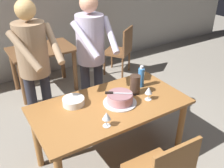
{
  "coord_description": "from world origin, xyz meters",
  "views": [
    {
      "loc": [
        -1.1,
        -1.79,
        2.12
      ],
      "look_at": [
        0.09,
        0.11,
        0.9
      ],
      "focal_mm": 40.01,
      "sensor_mm": 36.0,
      "label": 1
    }
  ],
  "objects_px": {
    "person_standing_beside": "(34,63)",
    "background_table": "(43,58)",
    "cake_knife": "(113,93)",
    "background_chair_0": "(121,49)",
    "plate_stack": "(73,101)",
    "wine_glass_far": "(106,116)",
    "water_bottle": "(141,77)",
    "cake_on_platter": "(120,99)",
    "main_dining_table": "(110,113)",
    "hurricane_lamp": "(135,84)",
    "person_cutting_cake": "(91,52)",
    "wine_glass_near": "(149,91)"
  },
  "relations": [
    {
      "from": "person_standing_beside",
      "to": "background_table",
      "type": "xyz_separation_m",
      "value": [
        0.45,
        1.29,
        -0.5
      ]
    },
    {
      "from": "cake_knife",
      "to": "background_chair_0",
      "type": "xyz_separation_m",
      "value": [
        1.31,
        1.8,
        -0.37
      ]
    },
    {
      "from": "person_standing_beside",
      "to": "background_table",
      "type": "distance_m",
      "value": 1.46
    },
    {
      "from": "background_chair_0",
      "to": "background_table",
      "type": "bearing_deg",
      "value": 174.24
    },
    {
      "from": "cake_knife",
      "to": "plate_stack",
      "type": "bearing_deg",
      "value": 151.98
    },
    {
      "from": "wine_glass_far",
      "to": "water_bottle",
      "type": "height_order",
      "value": "water_bottle"
    },
    {
      "from": "cake_on_platter",
      "to": "main_dining_table",
      "type": "bearing_deg",
      "value": 156.87
    },
    {
      "from": "plate_stack",
      "to": "hurricane_lamp",
      "type": "xyz_separation_m",
      "value": [
        0.65,
        -0.15,
        0.07
      ]
    },
    {
      "from": "cake_knife",
      "to": "person_cutting_cake",
      "type": "xyz_separation_m",
      "value": [
        0.09,
        0.62,
        0.21
      ]
    },
    {
      "from": "main_dining_table",
      "to": "background_chair_0",
      "type": "distance_m",
      "value": 2.25
    },
    {
      "from": "plate_stack",
      "to": "hurricane_lamp",
      "type": "height_order",
      "value": "hurricane_lamp"
    },
    {
      "from": "cake_on_platter",
      "to": "water_bottle",
      "type": "height_order",
      "value": "water_bottle"
    },
    {
      "from": "water_bottle",
      "to": "cake_on_platter",
      "type": "bearing_deg",
      "value": -156.71
    },
    {
      "from": "cake_on_platter",
      "to": "background_table",
      "type": "distance_m",
      "value": 2.0
    },
    {
      "from": "cake_on_platter",
      "to": "background_table",
      "type": "height_order",
      "value": "cake_on_platter"
    },
    {
      "from": "wine_glass_near",
      "to": "wine_glass_far",
      "type": "distance_m",
      "value": 0.61
    },
    {
      "from": "wine_glass_near",
      "to": "background_chair_0",
      "type": "xyz_separation_m",
      "value": [
        0.96,
        1.94,
        -0.36
      ]
    },
    {
      "from": "hurricane_lamp",
      "to": "cake_on_platter",
      "type": "bearing_deg",
      "value": -162.1
    },
    {
      "from": "plate_stack",
      "to": "wine_glass_far",
      "type": "distance_m",
      "value": 0.49
    },
    {
      "from": "water_bottle",
      "to": "background_chair_0",
      "type": "distance_m",
      "value": 1.91
    },
    {
      "from": "wine_glass_near",
      "to": "hurricane_lamp",
      "type": "bearing_deg",
      "value": 103.52
    },
    {
      "from": "person_standing_beside",
      "to": "background_chair_0",
      "type": "xyz_separation_m",
      "value": [
        1.87,
        1.15,
        -0.58
      ]
    },
    {
      "from": "main_dining_table",
      "to": "background_chair_0",
      "type": "height_order",
      "value": "background_chair_0"
    },
    {
      "from": "main_dining_table",
      "to": "cake_on_platter",
      "type": "height_order",
      "value": "cake_on_platter"
    },
    {
      "from": "cake_knife",
      "to": "wine_glass_far",
      "type": "height_order",
      "value": "wine_glass_far"
    },
    {
      "from": "main_dining_table",
      "to": "hurricane_lamp",
      "type": "xyz_separation_m",
      "value": [
        0.33,
        0.04,
        0.22
      ]
    },
    {
      "from": "wine_glass_near",
      "to": "wine_glass_far",
      "type": "relative_size",
      "value": 1.0
    },
    {
      "from": "wine_glass_far",
      "to": "background_table",
      "type": "xyz_separation_m",
      "value": [
        0.13,
        2.23,
        -0.28
      ]
    },
    {
      "from": "wine_glass_far",
      "to": "hurricane_lamp",
      "type": "height_order",
      "value": "hurricane_lamp"
    },
    {
      "from": "cake_knife",
      "to": "background_chair_0",
      "type": "height_order",
      "value": "background_chair_0"
    },
    {
      "from": "background_table",
      "to": "person_standing_beside",
      "type": "bearing_deg",
      "value": -109.06
    },
    {
      "from": "main_dining_table",
      "to": "wine_glass_far",
      "type": "relative_size",
      "value": 10.81
    },
    {
      "from": "wine_glass_far",
      "to": "background_chair_0",
      "type": "height_order",
      "value": "background_chair_0"
    },
    {
      "from": "plate_stack",
      "to": "background_chair_0",
      "type": "bearing_deg",
      "value": 44.32
    },
    {
      "from": "background_chair_0",
      "to": "person_cutting_cake",
      "type": "bearing_deg",
      "value": -135.82
    },
    {
      "from": "wine_glass_far",
      "to": "plate_stack",
      "type": "bearing_deg",
      "value": 102.3
    },
    {
      "from": "water_bottle",
      "to": "hurricane_lamp",
      "type": "xyz_separation_m",
      "value": [
        -0.15,
        -0.09,
        -0.01
      ]
    },
    {
      "from": "cake_knife",
      "to": "main_dining_table",
      "type": "bearing_deg",
      "value": -175.02
    },
    {
      "from": "plate_stack",
      "to": "person_standing_beside",
      "type": "height_order",
      "value": "person_standing_beside"
    },
    {
      "from": "plate_stack",
      "to": "person_standing_beside",
      "type": "xyz_separation_m",
      "value": [
        -0.21,
        0.47,
        0.29
      ]
    },
    {
      "from": "wine_glass_far",
      "to": "background_table",
      "type": "distance_m",
      "value": 2.25
    },
    {
      "from": "cake_on_platter",
      "to": "hurricane_lamp",
      "type": "bearing_deg",
      "value": 17.9
    },
    {
      "from": "background_table",
      "to": "plate_stack",
      "type": "bearing_deg",
      "value": -97.68
    },
    {
      "from": "cake_knife",
      "to": "person_cutting_cake",
      "type": "height_order",
      "value": "person_cutting_cake"
    },
    {
      "from": "wine_glass_far",
      "to": "person_cutting_cake",
      "type": "bearing_deg",
      "value": 69.53
    },
    {
      "from": "person_cutting_cake",
      "to": "background_table",
      "type": "bearing_deg",
      "value": 98.76
    },
    {
      "from": "plate_stack",
      "to": "water_bottle",
      "type": "distance_m",
      "value": 0.81
    },
    {
      "from": "cake_on_platter",
      "to": "hurricane_lamp",
      "type": "height_order",
      "value": "hurricane_lamp"
    },
    {
      "from": "plate_stack",
      "to": "cake_on_platter",
      "type": "bearing_deg",
      "value": -28.98
    },
    {
      "from": "person_cutting_cake",
      "to": "background_chair_0",
      "type": "height_order",
      "value": "person_cutting_cake"
    }
  ]
}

